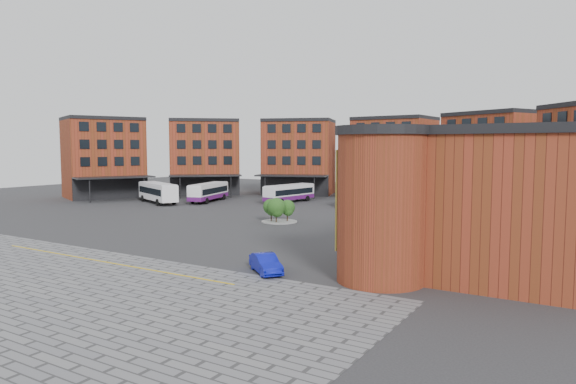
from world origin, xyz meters
The scene contains 13 objects.
ground centered at (0.00, 0.00, 0.00)m, with size 160.00×160.00×0.00m, color #28282B.
paving_zone centered at (2.00, -22.00, 0.01)m, with size 50.00×22.00×0.02m, color slate.
yellow_line centered at (2.00, -14.00, 0.03)m, with size 26.00×0.15×0.02m, color gold.
main_building centered at (-4.77, 38.25, 7.23)m, with size 94.14×42.48×14.60m.
east_building centered at (28.70, -3.06, 5.29)m, with size 17.40×15.40×10.60m.
tree_island centered at (2.10, 11.53, 1.69)m, with size 4.40×4.40×3.08m.
bus_a centered at (-26.61, 19.61, 1.97)m, with size 11.76×7.42×3.32m.
bus_b centered at (-20.97, 25.79, 1.69)m, with size 5.42×11.34×3.12m.
bus_c centered at (-8.70, 31.88, 1.61)m, with size 3.97×10.79×2.97m.
bus_d centered at (3.49, 34.67, 1.84)m, with size 3.43×12.15×3.39m.
bus_e centered at (16.25, 28.24, 1.57)m, with size 6.29×10.41×2.91m.
bus_f centered at (23.37, 26.68, 1.90)m, with size 12.17×8.79×3.51m.
blue_car centered at (14.94, -10.14, 0.70)m, with size 1.48×4.24×1.40m, color #0D15B3.
Camera 1 is at (35.65, -40.74, 9.18)m, focal length 32.00 mm.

